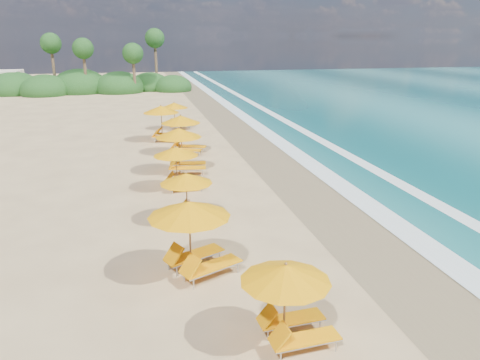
# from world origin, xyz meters

# --- Properties ---
(ground) EXTENTS (160.00, 160.00, 0.00)m
(ground) POSITION_xyz_m (0.00, 0.00, 0.00)
(ground) COLOR tan
(ground) RESTS_ON ground
(wet_sand) EXTENTS (4.00, 160.00, 0.01)m
(wet_sand) POSITION_xyz_m (4.00, 0.00, 0.01)
(wet_sand) COLOR olive
(wet_sand) RESTS_ON ground
(surf_foam) EXTENTS (4.00, 160.00, 0.01)m
(surf_foam) POSITION_xyz_m (6.70, 0.00, 0.03)
(surf_foam) COLOR white
(surf_foam) RESTS_ON ground
(station_2) EXTENTS (2.43, 2.27, 2.16)m
(station_2) POSITION_xyz_m (-0.89, -9.32, 1.21)
(station_2) COLOR olive
(station_2) RESTS_ON ground
(station_3) EXTENTS (3.30, 3.28, 2.51)m
(station_3) POSITION_xyz_m (-2.63, -5.50, 1.41)
(station_3) COLOR olive
(station_3) RESTS_ON ground
(station_4) EXTENTS (2.53, 2.43, 2.08)m
(station_4) POSITION_xyz_m (-2.26, -1.30, 1.16)
(station_4) COLOR olive
(station_4) RESTS_ON ground
(station_5) EXTENTS (2.41, 2.24, 2.16)m
(station_5) POSITION_xyz_m (-2.27, 2.93, 1.21)
(station_5) COLOR olive
(station_5) RESTS_ON ground
(station_6) EXTENTS (2.95, 2.80, 2.50)m
(station_6) POSITION_xyz_m (-1.82, 5.76, 1.40)
(station_6) COLOR olive
(station_6) RESTS_ON ground
(station_7) EXTENTS (3.26, 3.25, 2.48)m
(station_7) POSITION_xyz_m (-1.30, 9.92, 1.39)
(station_7) COLOR olive
(station_7) RESTS_ON ground
(station_8) EXTENTS (3.23, 3.16, 2.54)m
(station_8) POSITION_xyz_m (-2.24, 13.98, 1.42)
(station_8) COLOR olive
(station_8) RESTS_ON ground
(station_9) EXTENTS (2.58, 2.46, 2.18)m
(station_9) POSITION_xyz_m (-1.02, 18.04, 1.22)
(station_9) COLOR olive
(station_9) RESTS_ON ground
(treeline) EXTENTS (25.80, 8.80, 9.74)m
(treeline) POSITION_xyz_m (-9.94, 45.51, 1.00)
(treeline) COLOR #163D14
(treeline) RESTS_ON ground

